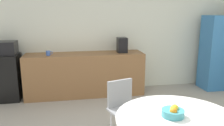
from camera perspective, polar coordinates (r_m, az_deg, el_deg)
name	(u,v)px	position (r m, az deg, el deg)	size (l,w,h in m)	color
wall_back	(103,33)	(5.13, -2.30, 7.63)	(6.00, 0.10, 2.60)	silver
counter_block	(85,74)	(4.90, -6.71, -2.81)	(2.47, 0.60, 0.90)	brown
mini_fridge	(7,77)	(5.06, -24.92, -3.25)	(0.54, 0.54, 0.93)	black
microwave	(3,48)	(4.94, -25.56, 3.41)	(0.48, 0.38, 0.26)	black
locker_cabinet	(216,53)	(5.72, 24.69, 2.34)	(0.60, 0.50, 1.68)	#3372B2
chair_gray	(123,103)	(3.19, 2.80, -10.00)	(0.53, 0.53, 0.83)	silver
fruit_bowl	(173,112)	(2.35, 15.07, -11.81)	(0.22, 0.22, 0.11)	teal
mug_white	(48,53)	(4.71, -15.69, 2.39)	(0.13, 0.08, 0.09)	#3F66BF
coffee_maker	(122,45)	(4.88, 2.53, 4.53)	(0.20, 0.24, 0.32)	black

